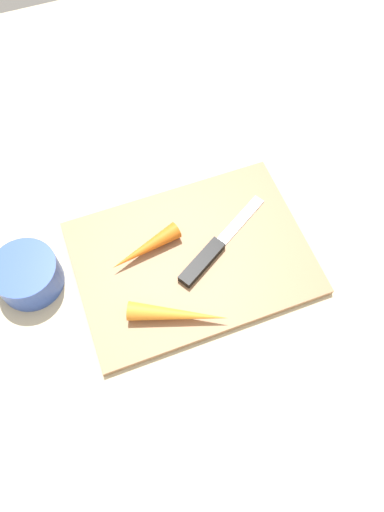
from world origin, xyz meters
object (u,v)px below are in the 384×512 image
(knife, at_px, (207,256))
(carrot_short, at_px, (145,249))
(small_bowl, at_px, (28,275))
(carrot_long, at_px, (178,314))
(cutting_board, at_px, (192,258))

(knife, xyz_separation_m, carrot_short, (-0.09, 0.04, 0.01))
(small_bowl, bearing_deg, knife, -12.83)
(knife, height_order, small_bowl, small_bowl)
(knife, xyz_separation_m, carrot_long, (-0.07, -0.08, 0.01))
(knife, height_order, carrot_short, carrot_short)
(knife, height_order, carrot_long, carrot_long)
(knife, distance_m, carrot_long, 0.11)
(carrot_long, height_order, small_bowl, small_bowl)
(knife, bearing_deg, carrot_short, 123.39)
(cutting_board, bearing_deg, knife, -28.46)
(knife, bearing_deg, small_bowl, 136.49)
(cutting_board, bearing_deg, carrot_long, -121.37)
(cutting_board, relative_size, knife, 1.98)
(cutting_board, distance_m, knife, 0.03)
(carrot_short, relative_size, small_bowl, 1.20)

